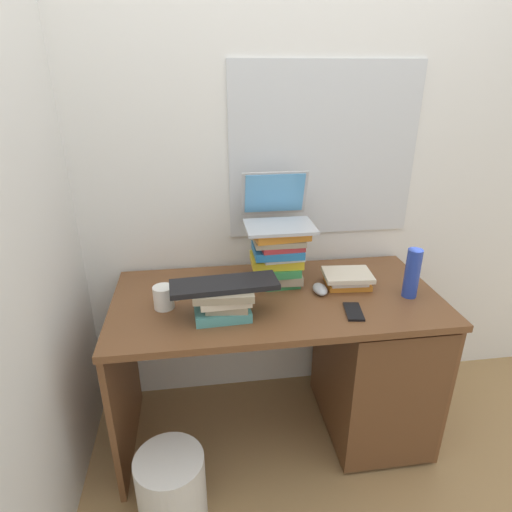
# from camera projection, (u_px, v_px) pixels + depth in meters

# --- Properties ---
(ground_plane) EXTENTS (6.00, 6.00, 0.00)m
(ground_plane) POSITION_uv_depth(u_px,v_px,m) (274.00, 427.00, 2.17)
(ground_plane) COLOR #9E7A4C
(wall_back) EXTENTS (6.00, 0.06, 2.60)m
(wall_back) POSITION_uv_depth(u_px,v_px,m) (264.00, 154.00, 2.00)
(wall_back) COLOR white
(wall_back) RESTS_ON ground
(wall_left) EXTENTS (0.05, 6.00, 2.60)m
(wall_left) POSITION_uv_depth(u_px,v_px,m) (31.00, 180.00, 1.53)
(wall_left) COLOR silver
(wall_left) RESTS_ON ground
(desk) EXTENTS (1.41, 0.69, 0.76)m
(desk) POSITION_uv_depth(u_px,v_px,m) (351.00, 357.00, 2.02)
(desk) COLOR brown
(desk) RESTS_ON ground
(book_stack_tall) EXTENTS (0.25, 0.21, 0.27)m
(book_stack_tall) POSITION_uv_depth(u_px,v_px,m) (278.00, 255.00, 1.91)
(book_stack_tall) COLOR #338C4C
(book_stack_tall) RESTS_ON desk
(book_stack_keyboard_riser) EXTENTS (0.24, 0.20, 0.13)m
(book_stack_keyboard_riser) POSITION_uv_depth(u_px,v_px,m) (224.00, 300.00, 1.69)
(book_stack_keyboard_riser) COLOR teal
(book_stack_keyboard_riser) RESTS_ON desk
(book_stack_side) EXTENTS (0.22, 0.18, 0.07)m
(book_stack_side) POSITION_uv_depth(u_px,v_px,m) (347.00, 279.00, 1.93)
(book_stack_side) COLOR orange
(book_stack_side) RESTS_ON desk
(laptop) EXTENTS (0.30, 0.28, 0.22)m
(laptop) POSITION_uv_depth(u_px,v_px,m) (277.00, 212.00, 1.89)
(laptop) COLOR #B7BABF
(laptop) RESTS_ON book_stack_tall
(keyboard) EXTENTS (0.43, 0.17, 0.02)m
(keyboard) POSITION_uv_depth(u_px,v_px,m) (224.00, 285.00, 1.66)
(keyboard) COLOR black
(keyboard) RESTS_ON book_stack_keyboard_riser
(computer_mouse) EXTENTS (0.06, 0.10, 0.04)m
(computer_mouse) POSITION_uv_depth(u_px,v_px,m) (320.00, 289.00, 1.89)
(computer_mouse) COLOR #A5A8AD
(computer_mouse) RESTS_ON desk
(mug) EXTENTS (0.12, 0.08, 0.10)m
(mug) POSITION_uv_depth(u_px,v_px,m) (164.00, 297.00, 1.75)
(mug) COLOR white
(mug) RESTS_ON desk
(water_bottle) EXTENTS (0.06, 0.06, 0.22)m
(water_bottle) POSITION_uv_depth(u_px,v_px,m) (412.00, 273.00, 1.82)
(water_bottle) COLOR #263FA5
(water_bottle) RESTS_ON desk
(cell_phone) EXTENTS (0.09, 0.14, 0.01)m
(cell_phone) POSITION_uv_depth(u_px,v_px,m) (354.00, 312.00, 1.73)
(cell_phone) COLOR black
(cell_phone) RESTS_ON desk
(wastebasket) EXTENTS (0.27, 0.27, 0.31)m
(wastebasket) POSITION_uv_depth(u_px,v_px,m) (172.00, 488.00, 1.68)
(wastebasket) COLOR silver
(wastebasket) RESTS_ON ground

